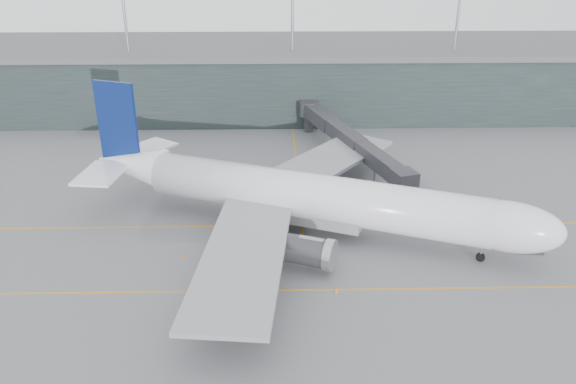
{
  "coord_description": "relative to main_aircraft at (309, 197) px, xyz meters",
  "views": [
    {
      "loc": [
        1.46,
        -74.32,
        36.83
      ],
      "look_at": [
        2.97,
        -4.0,
        5.24
      ],
      "focal_mm": 35.0,
      "sensor_mm": 36.0,
      "label": 1
    }
  ],
  "objects": [
    {
      "name": "cone_wing_port",
      "position": [
        2.85,
        18.27,
        -4.85
      ],
      "size": [
        0.43,
        0.43,
        0.69
      ],
      "primitive_type": "cone",
      "color": "#FE560E",
      "rests_on": "ground"
    },
    {
      "name": "taxiline_b",
      "position": [
        -5.82,
        -14.37,
        -5.18
      ],
      "size": [
        160.0,
        0.25,
        0.02
      ],
      "primitive_type": "cube",
      "color": "orange",
      "rests_on": "ground"
    },
    {
      "name": "uld_a",
      "position": [
        -12.09,
        14.92,
        -4.23
      ],
      "size": [
        2.36,
        2.07,
        1.83
      ],
      "rotation": [
        0.0,
        0.0,
        -0.26
      ],
      "color": "#35363A",
      "rests_on": "ground"
    },
    {
      "name": "cone_nose",
      "position": [
        27.41,
        -2.11,
        -4.82
      ],
      "size": [
        0.47,
        0.47,
        0.75
      ],
      "primitive_type": "cone",
      "color": "orange",
      "rests_on": "ground"
    },
    {
      "name": "uld_b",
      "position": [
        -7.46,
        16.99,
        -4.12
      ],
      "size": [
        2.38,
        1.97,
        2.04
      ],
      "rotation": [
        0.0,
        0.0,
        -0.08
      ],
      "color": "#35363A",
      "rests_on": "ground"
    },
    {
      "name": "cone_tail",
      "position": [
        -16.59,
        -6.52,
        -4.88
      ],
      "size": [
        0.39,
        0.39,
        0.63
      ],
      "primitive_type": "cone",
      "color": "#F1570D",
      "rests_on": "ground"
    },
    {
      "name": "cone_wing_stbd",
      "position": [
        2.31,
        -14.89,
        -4.86
      ],
      "size": [
        0.42,
        0.42,
        0.67
      ],
      "primitive_type": "cone",
      "color": "orange",
      "rests_on": "ground"
    },
    {
      "name": "main_aircraft",
      "position": [
        0.0,
        0.0,
        0.0
      ],
      "size": [
        63.36,
        58.55,
        18.51
      ],
      "rotation": [
        0.0,
        0.0,
        -0.38
      ],
      "color": "white",
      "rests_on": "ground"
    },
    {
      "name": "gse_cart",
      "position": [
        25.26,
        -3.69,
        -4.27
      ],
      "size": [
        2.57,
        1.77,
        1.66
      ],
      "rotation": [
        0.0,
        0.0,
        -0.1
      ],
      "color": "#AA0C13",
      "rests_on": "ground"
    },
    {
      "name": "uld_c",
      "position": [
        -6.37,
        16.84,
        -4.25
      ],
      "size": [
        2.41,
        2.18,
        1.8
      ],
      "rotation": [
        0.0,
        0.0,
        -0.37
      ],
      "color": "#35363A",
      "rests_on": "ground"
    },
    {
      "name": "taxiline_lead_main",
      "position": [
        -0.82,
        25.63,
        -5.18
      ],
      "size": [
        0.25,
        60.0,
        0.02
      ],
      "primitive_type": "cube",
      "color": "orange",
      "rests_on": "ground"
    },
    {
      "name": "terminal",
      "position": [
        -5.82,
        63.63,
        2.43
      ],
      "size": [
        240.0,
        36.0,
        29.0
      ],
      "color": "#1E2828",
      "rests_on": "ground"
    },
    {
      "name": "jet_bridge",
      "position": [
        9.28,
        28.5,
        -0.38
      ],
      "size": [
        15.36,
        44.01,
        6.43
      ],
      "rotation": [
        0.0,
        0.0,
        0.3
      ],
      "color": "#2C2C31",
      "rests_on": "ground"
    },
    {
      "name": "ground",
      "position": [
        -5.82,
        5.63,
        -5.19
      ],
      "size": [
        320.0,
        320.0,
        0.0
      ],
      "primitive_type": "plane",
      "color": "slate",
      "rests_on": "ground"
    },
    {
      "name": "taxiline_a",
      "position": [
        -5.82,
        1.63,
        -5.18
      ],
      "size": [
        160.0,
        0.25,
        0.02
      ],
      "primitive_type": "cube",
      "color": "orange",
      "rests_on": "ground"
    },
    {
      "name": "baggage_dolly",
      "position": [
        28.4,
        -5.67,
        -5.0
      ],
      "size": [
        3.48,
        2.92,
        0.32
      ],
      "primitive_type": "cube",
      "rotation": [
        0.0,
        0.0,
        -0.12
      ],
      "color": "#343338",
      "rests_on": "ground"
    }
  ]
}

